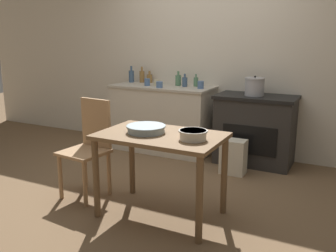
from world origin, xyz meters
TOP-DOWN VIEW (x-y plane):
  - ground_plane at (0.00, 0.00)m, footprint 14.00×14.00m
  - wall_back at (0.00, 1.58)m, footprint 8.00×0.07m
  - counter_cabinet at (-0.52, 1.26)m, footprint 1.38×0.62m
  - stove at (0.74, 1.29)m, footprint 0.95×0.56m
  - work_table at (0.37, -0.47)m, footprint 1.05×0.67m
  - chair at (-0.47, -0.39)m, footprint 0.44×0.44m
  - flour_sack at (0.63, 0.81)m, footprint 0.28×0.20m
  - stock_pot at (0.71, 1.27)m, footprint 0.24×0.24m
  - mixing_bowl_large at (0.23, -0.47)m, footprint 0.34×0.34m
  - mixing_bowl_small at (0.68, -0.50)m, footprint 0.23×0.23m
  - bottle_far_left at (-0.34, 1.36)m, footprint 0.08×0.08m
  - bottle_left at (-0.84, 1.46)m, footprint 0.08×0.08m
  - bottle_mid_left at (-0.22, 1.30)m, footprint 0.07×0.07m
  - bottle_center_left at (-0.95, 1.44)m, footprint 0.07×0.07m
  - bottle_center at (-1.09, 1.39)m, footprint 0.08×0.08m
  - bottle_center_right at (-0.10, 1.39)m, footprint 0.06×0.06m
  - cup_mid_right at (-0.59, 1.21)m, footprint 0.08×0.08m
  - cup_right at (-0.71, 1.16)m, footprint 0.08×0.08m
  - cup_far_right at (-0.46, 1.06)m, footprint 0.08×0.08m
  - cup_end_right at (0.04, 1.22)m, footprint 0.08×0.08m

SIDE VIEW (x-z plane):
  - ground_plane at x=0.00m, z-range 0.00..0.00m
  - flour_sack at x=0.63m, z-range 0.00..0.40m
  - stove at x=0.74m, z-range 0.00..0.85m
  - counter_cabinet at x=-0.52m, z-range 0.00..0.90m
  - chair at x=-0.47m, z-range 0.03..0.98m
  - work_table at x=0.37m, z-range 0.25..0.99m
  - mixing_bowl_large at x=0.23m, z-range 0.74..0.81m
  - mixing_bowl_small at x=0.68m, z-range 0.74..0.82m
  - cup_mid_right at x=-0.59m, z-range 0.90..0.97m
  - cup_far_right at x=-0.46m, z-range 0.90..0.97m
  - cup_right at x=-0.71m, z-range 0.90..0.99m
  - cup_end_right at x=0.04m, z-range 0.90..0.99m
  - stock_pot at x=0.71m, z-range 0.84..1.08m
  - bottle_center_right at x=-0.10m, z-range 0.88..1.04m
  - bottle_left at x=-0.84m, z-range 0.88..1.04m
  - bottle_mid_left at x=-0.22m, z-range 0.88..1.04m
  - bottle_far_left at x=-0.34m, z-range 0.87..1.07m
  - bottle_center_left at x=-0.95m, z-range 0.87..1.09m
  - bottle_center at x=-1.09m, z-range 0.87..1.10m
  - wall_back at x=0.00m, z-range 0.00..2.55m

